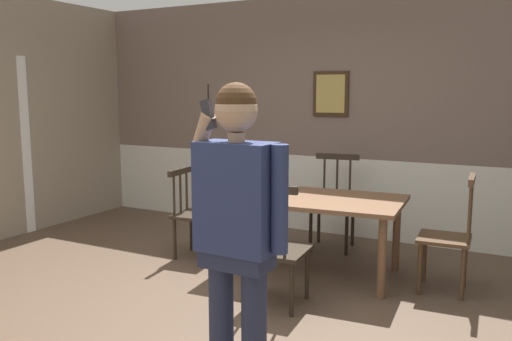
{
  "coord_description": "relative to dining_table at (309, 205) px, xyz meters",
  "views": [
    {
      "loc": [
        2.15,
        -3.18,
        1.71
      ],
      "look_at": [
        0.54,
        -0.11,
        1.18
      ],
      "focal_mm": 37.6,
      "sensor_mm": 36.0,
      "label": 1
    }
  ],
  "objects": [
    {
      "name": "chair_by_doorway",
      "position": [
        1.23,
        0.09,
        -0.16
      ],
      "size": [
        0.45,
        0.45,
        1.01
      ],
      "rotation": [
        0.0,
        0.0,
        1.63
      ],
      "color": "#513823",
      "rests_on": "ground_plane"
    },
    {
      "name": "chair_opposite_corner",
      "position": [
        -1.23,
        -0.09,
        -0.19
      ],
      "size": [
        0.46,
        0.46,
        0.91
      ],
      "rotation": [
        0.0,
        0.0,
        4.8
      ],
      "color": "#2D2319",
      "rests_on": "ground_plane"
    },
    {
      "name": "room_back_partition",
      "position": [
        -0.32,
        1.47,
        0.7
      ],
      "size": [
        6.56,
        0.17,
        2.8
      ],
      "color": "#756056",
      "rests_on": "ground_plane"
    },
    {
      "name": "chair_at_table_head",
      "position": [
        0.07,
        -0.86,
        -0.16
      ],
      "size": [
        0.51,
        0.51,
        1.01
      ],
      "rotation": [
        0.0,
        0.0,
        0.08
      ],
      "color": "#2D2319",
      "rests_on": "ground_plane"
    },
    {
      "name": "chair_near_window",
      "position": [
        -0.07,
        0.86,
        -0.16
      ],
      "size": [
        0.54,
        0.54,
        1.01
      ],
      "rotation": [
        0.0,
        0.0,
        3.28
      ],
      "color": "#2D2319",
      "rests_on": "ground_plane"
    },
    {
      "name": "ground_plane",
      "position": [
        -0.32,
        -1.36,
        -0.64
      ],
      "size": [
        7.22,
        7.22,
        0.0
      ],
      "primitive_type": "plane",
      "color": "brown"
    },
    {
      "name": "dining_table",
      "position": [
        0.0,
        0.0,
        0.0
      ],
      "size": [
        1.76,
        1.08,
        0.73
      ],
      "rotation": [
        0.0,
        0.0,
        0.08
      ],
      "color": "brown",
      "rests_on": "ground_plane"
    },
    {
      "name": "person_figure",
      "position": [
        0.44,
        -2.11,
        0.37
      ],
      "size": [
        0.58,
        0.24,
        1.75
      ],
      "rotation": [
        0.0,
        0.0,
        3.12
      ],
      "color": "#282E49",
      "rests_on": "ground_plane"
    }
  ]
}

